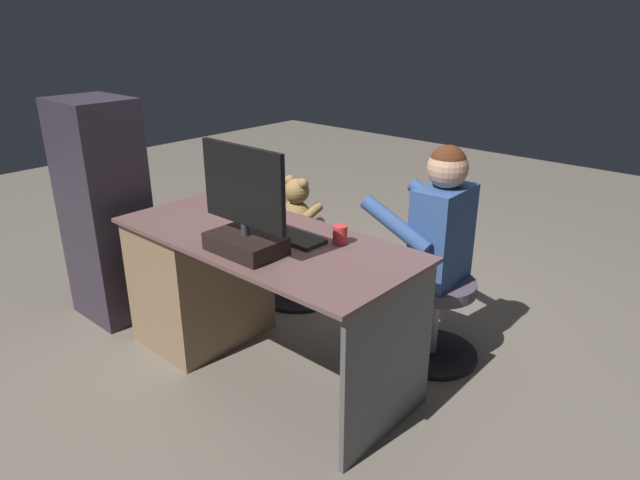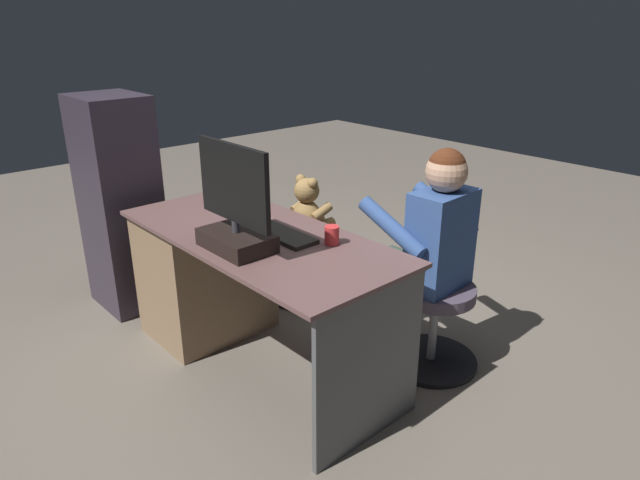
{
  "view_description": "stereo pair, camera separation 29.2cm",
  "coord_description": "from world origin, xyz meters",
  "px_view_note": "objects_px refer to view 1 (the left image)",
  "views": [
    {
      "loc": [
        -1.83,
        2.0,
        1.69
      ],
      "look_at": [
        -0.03,
        -0.03,
        0.61
      ],
      "focal_mm": 31.8,
      "sensor_mm": 36.0,
      "label": 1
    },
    {
      "loc": [
        -2.04,
        1.79,
        1.69
      ],
      "look_at": [
        -0.03,
        -0.03,
        0.61
      ],
      "focal_mm": 31.8,
      "sensor_mm": 36.0,
      "label": 2
    }
  ],
  "objects_px": {
    "computer_mouse": "(241,218)",
    "teddy_bear": "(298,207)",
    "monitor": "(245,219)",
    "visitor_chair": "(435,313)",
    "cup": "(340,235)",
    "desk": "(212,277)",
    "keyboard": "(284,235)",
    "person": "(426,235)",
    "tv_remote": "(243,225)",
    "office_chair_teddy": "(298,260)"
  },
  "relations": [
    {
      "from": "monitor",
      "to": "cup",
      "type": "xyz_separation_m",
      "value": [
        -0.24,
        -0.35,
        -0.11
      ]
    },
    {
      "from": "desk",
      "to": "computer_mouse",
      "type": "xyz_separation_m",
      "value": [
        -0.19,
        -0.07,
        0.36
      ]
    },
    {
      "from": "computer_mouse",
      "to": "office_chair_teddy",
      "type": "relative_size",
      "value": 0.19
    },
    {
      "from": "visitor_chair",
      "to": "teddy_bear",
      "type": "bearing_deg",
      "value": -2.26
    },
    {
      "from": "computer_mouse",
      "to": "visitor_chair",
      "type": "bearing_deg",
      "value": -143.14
    },
    {
      "from": "computer_mouse",
      "to": "tv_remote",
      "type": "relative_size",
      "value": 0.64
    },
    {
      "from": "keyboard",
      "to": "teddy_bear",
      "type": "distance_m",
      "value": 0.83
    },
    {
      "from": "keyboard",
      "to": "person",
      "type": "bearing_deg",
      "value": -124.08
    },
    {
      "from": "visitor_chair",
      "to": "computer_mouse",
      "type": "bearing_deg",
      "value": 36.86
    },
    {
      "from": "computer_mouse",
      "to": "teddy_bear",
      "type": "relative_size",
      "value": 0.27
    },
    {
      "from": "desk",
      "to": "monitor",
      "type": "height_order",
      "value": "monitor"
    },
    {
      "from": "desk",
      "to": "tv_remote",
      "type": "height_order",
      "value": "tv_remote"
    },
    {
      "from": "computer_mouse",
      "to": "tv_remote",
      "type": "distance_m",
      "value": 0.07
    },
    {
      "from": "tv_remote",
      "to": "office_chair_teddy",
      "type": "xyz_separation_m",
      "value": [
        0.27,
        -0.66,
        -0.49
      ]
    },
    {
      "from": "desk",
      "to": "cup",
      "type": "height_order",
      "value": "cup"
    },
    {
      "from": "monitor",
      "to": "tv_remote",
      "type": "height_order",
      "value": "monitor"
    },
    {
      "from": "cup",
      "to": "computer_mouse",
      "type": "bearing_deg",
      "value": 10.99
    },
    {
      "from": "keyboard",
      "to": "computer_mouse",
      "type": "bearing_deg",
      "value": -0.32
    },
    {
      "from": "desk",
      "to": "visitor_chair",
      "type": "distance_m",
      "value": 1.19
    },
    {
      "from": "monitor",
      "to": "computer_mouse",
      "type": "xyz_separation_m",
      "value": [
        0.31,
        -0.24,
        -0.13
      ]
    },
    {
      "from": "desk",
      "to": "office_chair_teddy",
      "type": "height_order",
      "value": "desk"
    },
    {
      "from": "keyboard",
      "to": "computer_mouse",
      "type": "distance_m",
      "value": 0.3
    },
    {
      "from": "computer_mouse",
      "to": "visitor_chair",
      "type": "relative_size",
      "value": 0.2
    },
    {
      "from": "person",
      "to": "office_chair_teddy",
      "type": "bearing_deg",
      "value": -1.57
    },
    {
      "from": "person",
      "to": "monitor",
      "type": "bearing_deg",
      "value": 64.43
    },
    {
      "from": "teddy_bear",
      "to": "person",
      "type": "xyz_separation_m",
      "value": [
        -0.92,
        0.04,
        0.07
      ]
    },
    {
      "from": "desk",
      "to": "tv_remote",
      "type": "distance_m",
      "value": 0.43
    },
    {
      "from": "monitor",
      "to": "teddy_bear",
      "type": "distance_m",
      "value": 1.06
    },
    {
      "from": "computer_mouse",
      "to": "cup",
      "type": "distance_m",
      "value": 0.56
    },
    {
      "from": "desk",
      "to": "cup",
      "type": "xyz_separation_m",
      "value": [
        -0.74,
        -0.17,
        0.39
      ]
    },
    {
      "from": "computer_mouse",
      "to": "tv_remote",
      "type": "bearing_deg",
      "value": 146.35
    },
    {
      "from": "monitor",
      "to": "teddy_bear",
      "type": "height_order",
      "value": "monitor"
    },
    {
      "from": "computer_mouse",
      "to": "teddy_bear",
      "type": "xyz_separation_m",
      "value": [
        0.22,
        -0.63,
        -0.15
      ]
    },
    {
      "from": "keyboard",
      "to": "computer_mouse",
      "type": "xyz_separation_m",
      "value": [
        0.3,
        -0.0,
        0.01
      ]
    },
    {
      "from": "cup",
      "to": "person",
      "type": "distance_m",
      "value": 0.52
    },
    {
      "from": "office_chair_teddy",
      "to": "desk",
      "type": "bearing_deg",
      "value": 92.43
    },
    {
      "from": "tv_remote",
      "to": "person",
      "type": "height_order",
      "value": "person"
    },
    {
      "from": "desk",
      "to": "teddy_bear",
      "type": "xyz_separation_m",
      "value": [
        0.03,
        -0.7,
        0.21
      ]
    },
    {
      "from": "desk",
      "to": "visitor_chair",
      "type": "relative_size",
      "value": 3.21
    },
    {
      "from": "tv_remote",
      "to": "office_chair_teddy",
      "type": "distance_m",
      "value": 0.86
    },
    {
      "from": "visitor_chair",
      "to": "person",
      "type": "relative_size",
      "value": 0.42
    },
    {
      "from": "desk",
      "to": "cup",
      "type": "distance_m",
      "value": 0.85
    },
    {
      "from": "office_chair_teddy",
      "to": "person",
      "type": "xyz_separation_m",
      "value": [
        -0.92,
        0.03,
        0.42
      ]
    },
    {
      "from": "cup",
      "to": "teddy_bear",
      "type": "height_order",
      "value": "cup"
    },
    {
      "from": "person",
      "to": "teddy_bear",
      "type": "bearing_deg",
      "value": -2.32
    },
    {
      "from": "teddy_bear",
      "to": "computer_mouse",
      "type": "bearing_deg",
      "value": 108.8
    },
    {
      "from": "tv_remote",
      "to": "office_chair_teddy",
      "type": "bearing_deg",
      "value": -60.46
    },
    {
      "from": "desk",
      "to": "visitor_chair",
      "type": "xyz_separation_m",
      "value": [
        -0.98,
        -0.66,
        -0.13
      ]
    },
    {
      "from": "visitor_chair",
      "to": "person",
      "type": "xyz_separation_m",
      "value": [
        0.09,
        -0.0,
        0.41
      ]
    },
    {
      "from": "tv_remote",
      "to": "teddy_bear",
      "type": "height_order",
      "value": "teddy_bear"
    }
  ]
}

